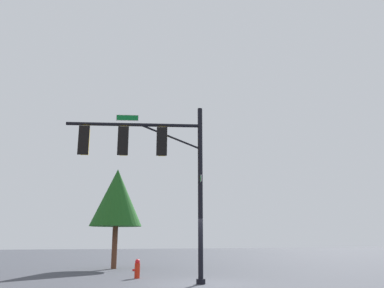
# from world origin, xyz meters

# --- Properties ---
(ground_plane) EXTENTS (120.00, 120.00, 0.00)m
(ground_plane) POSITION_xyz_m (0.00, 0.00, 0.00)
(ground_plane) COLOR #3B3E46
(signal_pole_assembly) EXTENTS (5.67, 1.84, 7.17)m
(signal_pole_assembly) POSITION_xyz_m (2.10, -0.48, 5.04)
(signal_pole_assembly) COLOR black
(signal_pole_assembly) RESTS_ON ground_plane
(fire_hydrant) EXTENTS (0.33, 0.24, 0.83)m
(fire_hydrant) POSITION_xyz_m (2.04, -3.03, 0.41)
(fire_hydrant) COLOR red
(fire_hydrant) RESTS_ON ground_plane
(tree_near) EXTENTS (3.16, 3.16, 5.98)m
(tree_near) POSITION_xyz_m (2.49, -9.32, 4.20)
(tree_near) COLOR brown
(tree_near) RESTS_ON ground_plane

